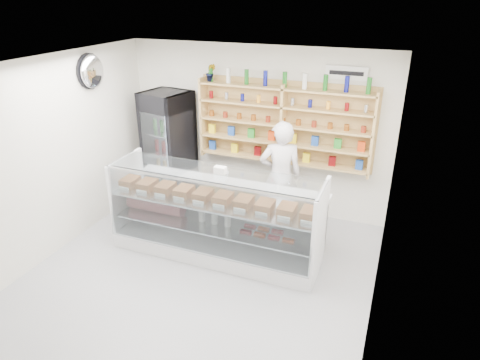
% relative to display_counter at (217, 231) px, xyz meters
% --- Properties ---
extents(room, '(5.00, 5.00, 5.00)m').
position_rel_display_counter_xyz_m(room, '(0.01, -0.84, 1.04)').
color(room, '#9D9DA1').
rests_on(room, ground).
extents(display_counter, '(3.02, 0.90, 1.31)m').
position_rel_display_counter_xyz_m(display_counter, '(0.00, 0.00, 0.00)').
color(display_counter, white).
rests_on(display_counter, floor).
extents(shop_worker, '(0.77, 0.63, 1.80)m').
position_rel_display_counter_xyz_m(shop_worker, '(0.63, 1.03, 0.54)').
color(shop_worker, silver).
rests_on(shop_worker, floor).
extents(drinks_cooler, '(0.85, 0.83, 2.01)m').
position_rel_display_counter_xyz_m(drinks_cooler, '(-1.49, 1.29, 0.65)').
color(drinks_cooler, black).
rests_on(drinks_cooler, floor).
extents(wall_shelving, '(2.84, 0.28, 1.33)m').
position_rel_display_counter_xyz_m(wall_shelving, '(0.51, 1.50, 1.23)').
color(wall_shelving, tan).
rests_on(wall_shelving, back_wall).
extents(potted_plant, '(0.19, 0.18, 0.29)m').
position_rel_display_counter_xyz_m(potted_plant, '(-0.74, 1.50, 1.98)').
color(potted_plant, '#1E6626').
rests_on(potted_plant, wall_shelving).
extents(security_mirror, '(0.15, 0.50, 0.50)m').
position_rel_display_counter_xyz_m(security_mirror, '(-2.16, 0.36, 2.09)').
color(security_mirror, silver).
rests_on(security_mirror, left_wall).
extents(wall_sign, '(0.62, 0.03, 0.20)m').
position_rel_display_counter_xyz_m(wall_sign, '(1.41, 1.63, 2.09)').
color(wall_sign, white).
rests_on(wall_sign, back_wall).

